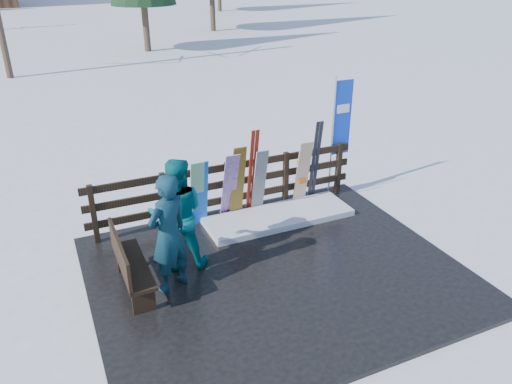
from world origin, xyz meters
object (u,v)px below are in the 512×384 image
person_back (177,214)px  snowboard_5 (303,173)px  snowboard_2 (238,183)px  snowboard_3 (230,187)px  snowboard_0 (200,194)px  rental_flag (340,122)px  bench (128,263)px  person_front (169,234)px  snowboard_1 (197,194)px  snowboard_4 (259,182)px

person_back → snowboard_5: bearing=-143.2°
snowboard_2 → snowboard_3: snowboard_2 is taller
snowboard_0 → rental_flag: bearing=4.8°
snowboard_0 → person_back: (-0.77, -1.12, 0.27)m
snowboard_2 → snowboard_3: (-0.17, -0.00, -0.05)m
snowboard_5 → person_back: (-2.98, -1.12, 0.25)m
snowboard_0 → snowboard_3: snowboard_3 is taller
bench → snowboard_5: snowboard_5 is taller
rental_flag → snowboard_0: bearing=-175.2°
snowboard_3 → snowboard_2: bearing=0.0°
snowboard_5 → snowboard_0: bearing=180.0°
person_front → person_back: 0.64m
snowboard_3 → person_front: size_ratio=0.78×
snowboard_0 → snowboard_2: size_ratio=0.89×
bench → person_back: 1.10m
bench → snowboard_1: 2.23m
snowboard_2 → snowboard_3: 0.18m
snowboard_0 → person_back: 1.38m
bench → rental_flag: rental_flag is taller
snowboard_4 → person_back: bearing=-150.8°
snowboard_4 → rental_flag: 2.20m
bench → snowboard_0: 2.28m
bench → rental_flag: size_ratio=0.58×
snowboard_1 → snowboard_5: size_ratio=0.97×
bench → snowboard_4: (2.93, 1.52, 0.20)m
snowboard_3 → bench: bearing=-146.4°
snowboard_1 → snowboard_0: bearing=0.0°
snowboard_1 → bench: bearing=-136.9°
snowboard_1 → snowboard_3: 0.67m
rental_flag → person_back: (-3.99, -1.39, -0.63)m
snowboard_5 → person_front: size_ratio=0.75×
snowboard_0 → snowboard_1: (-0.07, 0.00, 0.00)m
bench → snowboard_3: (2.29, 1.52, 0.22)m
bench → rental_flag: bearing=20.0°
snowboard_1 → snowboard_4: 1.30m
snowboard_3 → snowboard_4: (0.64, 0.00, -0.02)m
snowboard_1 → person_back: bearing=-122.0°
person_back → person_front: bearing=78.7°
snowboard_4 → snowboard_1: bearing=180.0°
snowboard_5 → person_back: size_ratio=0.75×
snowboard_2 → rental_flag: (2.45, 0.27, 0.82)m
snowboard_3 → snowboard_0: bearing=180.0°
snowboard_3 → snowboard_1: bearing=180.0°
snowboard_5 → bench: bearing=-158.7°
bench → person_back: bearing=23.4°
snowboard_4 → snowboard_5: (0.98, 0.00, 0.01)m
bench → snowboard_3: bearing=33.6°
bench → person_front: (0.63, -0.17, 0.46)m
bench → snowboard_4: bearing=27.5°
bench → snowboard_2: size_ratio=0.94×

